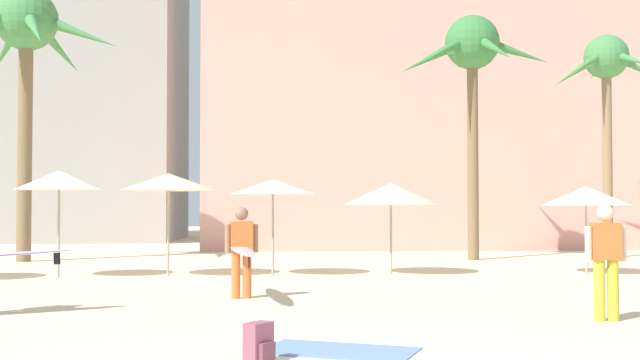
% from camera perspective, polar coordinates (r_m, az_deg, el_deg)
% --- Properties ---
extents(hotel_pink, '(21.45, 8.60, 13.96)m').
position_cam_1_polar(hotel_pink, '(34.79, 10.24, 6.97)').
color(hotel_pink, '#DB9989').
rests_on(hotel_pink, ground).
extents(palm_tree_far_left, '(3.45, 3.82, 7.18)m').
position_cam_1_polar(palm_tree_far_left, '(27.63, 19.67, 7.18)').
color(palm_tree_far_left, '#896B4C').
rests_on(palm_tree_far_left, ground).
extents(palm_tree_left, '(4.65, 4.59, 7.58)m').
position_cam_1_polar(palm_tree_left, '(25.59, 10.75, 8.58)').
color(palm_tree_left, brown).
rests_on(palm_tree_left, ground).
extents(palm_tree_center, '(5.75, 5.40, 8.22)m').
position_cam_1_polar(palm_tree_center, '(26.06, -20.23, 9.40)').
color(palm_tree_center, brown).
rests_on(palm_tree_center, ground).
extents(cafe_umbrella_0, '(2.01, 2.01, 2.49)m').
position_cam_1_polar(cafe_umbrella_0, '(19.63, -18.03, -0.01)').
color(cafe_umbrella_0, gray).
rests_on(cafe_umbrella_0, ground).
extents(cafe_umbrella_1, '(2.10, 2.10, 2.13)m').
position_cam_1_polar(cafe_umbrella_1, '(20.47, 18.37, -1.08)').
color(cafe_umbrella_1, gray).
rests_on(cafe_umbrella_1, ground).
extents(cafe_umbrella_2, '(2.09, 2.09, 2.29)m').
position_cam_1_polar(cafe_umbrella_2, '(19.17, -3.36, -0.51)').
color(cafe_umbrella_2, gray).
rests_on(cafe_umbrella_2, ground).
extents(cafe_umbrella_3, '(2.32, 2.32, 2.43)m').
position_cam_1_polar(cafe_umbrella_3, '(19.29, -10.71, -0.15)').
color(cafe_umbrella_3, gray).
rests_on(cafe_umbrella_3, ground).
extents(cafe_umbrella_4, '(2.32, 2.32, 2.21)m').
position_cam_1_polar(cafe_umbrella_4, '(19.59, 5.06, -1.00)').
color(cafe_umbrella_4, gray).
rests_on(cafe_umbrella_4, ground).
extents(beach_towel, '(1.98, 1.58, 0.01)m').
position_cam_1_polar(beach_towel, '(9.31, 1.31, -12.02)').
color(beach_towel, '#6684E0').
rests_on(beach_towel, ground).
extents(backpack, '(0.35, 0.35, 0.42)m').
position_cam_1_polar(backpack, '(8.67, -4.34, -11.47)').
color(backpack, '#884A5F').
rests_on(backpack, ground).
extents(person_far_right, '(0.81, 2.97, 1.64)m').
position_cam_1_polar(person_far_right, '(14.38, -5.61, -4.86)').
color(person_far_right, orange).
rests_on(person_far_right, ground).
extents(person_far_left, '(0.60, 0.25, 1.67)m').
position_cam_1_polar(person_far_left, '(12.31, 19.64, -5.19)').
color(person_far_left, gold).
rests_on(person_far_left, ground).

